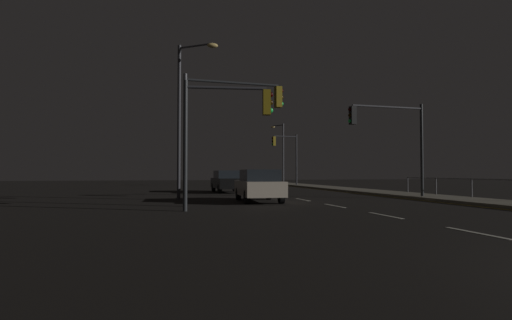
{
  "coord_description": "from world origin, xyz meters",
  "views": [
    {
      "loc": [
        -7.26,
        -3.15,
        1.43
      ],
      "look_at": [
        -1.44,
        21.6,
        2.22
      ],
      "focal_mm": 28.45,
      "sensor_mm": 36.0,
      "label": 1
    }
  ],
  "objects_px": {
    "traffic_light_mid_right": "(390,129)",
    "traffic_light_far_right": "(225,120)",
    "street_lamp_across_street": "(185,107)",
    "car": "(259,185)",
    "traffic_light_far_left": "(286,150)",
    "traffic_light_far_center": "(229,114)",
    "street_lamp_corner": "(281,147)",
    "car_oncoming": "(227,181)"
  },
  "relations": [
    {
      "from": "traffic_light_mid_right",
      "to": "traffic_light_far_right",
      "type": "xyz_separation_m",
      "value": [
        -9.55,
        -4.38,
        -0.32
      ]
    },
    {
      "from": "street_lamp_across_street",
      "to": "car",
      "type": "bearing_deg",
      "value": -30.19
    },
    {
      "from": "street_lamp_across_street",
      "to": "traffic_light_far_left",
      "type": "bearing_deg",
      "value": 58.69
    },
    {
      "from": "traffic_light_far_left",
      "to": "traffic_light_far_center",
      "type": "bearing_deg",
      "value": -113.33
    },
    {
      "from": "street_lamp_corner",
      "to": "street_lamp_across_street",
      "type": "distance_m",
      "value": 29.46
    },
    {
      "from": "traffic_light_far_right",
      "to": "traffic_light_far_left",
      "type": "bearing_deg",
      "value": 67.69
    },
    {
      "from": "street_lamp_corner",
      "to": "car",
      "type": "bearing_deg",
      "value": -108.92
    },
    {
      "from": "street_lamp_corner",
      "to": "traffic_light_far_right",
      "type": "bearing_deg",
      "value": -110.27
    },
    {
      "from": "traffic_light_far_right",
      "to": "car",
      "type": "bearing_deg",
      "value": 61.28
    },
    {
      "from": "car_oncoming",
      "to": "street_lamp_across_street",
      "type": "bearing_deg",
      "value": -114.6
    },
    {
      "from": "traffic_light_far_left",
      "to": "street_lamp_corner",
      "type": "bearing_deg",
      "value": 76.83
    },
    {
      "from": "traffic_light_far_right",
      "to": "street_lamp_across_street",
      "type": "height_order",
      "value": "street_lamp_across_street"
    },
    {
      "from": "traffic_light_mid_right",
      "to": "traffic_light_far_right",
      "type": "distance_m",
      "value": 10.51
    },
    {
      "from": "traffic_light_far_left",
      "to": "street_lamp_corner",
      "type": "relative_size",
      "value": 0.73
    },
    {
      "from": "car_oncoming",
      "to": "car",
      "type": "bearing_deg",
      "value": -90.04
    },
    {
      "from": "traffic_light_far_center",
      "to": "traffic_light_far_right",
      "type": "height_order",
      "value": "traffic_light_far_center"
    },
    {
      "from": "car",
      "to": "street_lamp_corner",
      "type": "height_order",
      "value": "street_lamp_corner"
    },
    {
      "from": "car",
      "to": "street_lamp_corner",
      "type": "bearing_deg",
      "value": 71.08
    },
    {
      "from": "car_oncoming",
      "to": "traffic_light_far_left",
      "type": "distance_m",
      "value": 14.04
    },
    {
      "from": "car",
      "to": "traffic_light_far_center",
      "type": "xyz_separation_m",
      "value": [
        -1.76,
        -1.73,
        3.18
      ]
    },
    {
      "from": "traffic_light_far_center",
      "to": "street_lamp_corner",
      "type": "xyz_separation_m",
      "value": [
        11.48,
        30.08,
        0.53
      ]
    },
    {
      "from": "traffic_light_far_left",
      "to": "street_lamp_across_street",
      "type": "bearing_deg",
      "value": -121.31
    },
    {
      "from": "traffic_light_far_right",
      "to": "traffic_light_mid_right",
      "type": "bearing_deg",
      "value": 24.6
    },
    {
      "from": "car_oncoming",
      "to": "traffic_light_far_right",
      "type": "xyz_separation_m",
      "value": [
        -2.32,
        -13.85,
        2.59
      ]
    },
    {
      "from": "car_oncoming",
      "to": "street_lamp_corner",
      "type": "distance_m",
      "value": 21.43
    },
    {
      "from": "traffic_light_far_center",
      "to": "street_lamp_across_street",
      "type": "relative_size",
      "value": 0.7
    },
    {
      "from": "car",
      "to": "traffic_light_far_center",
      "type": "distance_m",
      "value": 4.03
    },
    {
      "from": "car",
      "to": "traffic_light_far_right",
      "type": "height_order",
      "value": "traffic_light_far_right"
    },
    {
      "from": "car_oncoming",
      "to": "traffic_light_mid_right",
      "type": "distance_m",
      "value": 12.27
    },
    {
      "from": "traffic_light_mid_right",
      "to": "street_lamp_across_street",
      "type": "distance_m",
      "value": 10.93
    },
    {
      "from": "traffic_light_far_right",
      "to": "street_lamp_across_street",
      "type": "xyz_separation_m",
      "value": [
        -1.15,
        6.25,
        1.44
      ]
    },
    {
      "from": "traffic_light_far_left",
      "to": "traffic_light_mid_right",
      "type": "height_order",
      "value": "traffic_light_far_left"
    },
    {
      "from": "car",
      "to": "traffic_light_mid_right",
      "type": "relative_size",
      "value": 0.89
    },
    {
      "from": "traffic_light_far_left",
      "to": "street_lamp_across_street",
      "type": "xyz_separation_m",
      "value": [
        -11.42,
        -18.78,
        1.05
      ]
    },
    {
      "from": "traffic_light_far_left",
      "to": "traffic_light_far_center",
      "type": "height_order",
      "value": "traffic_light_far_center"
    },
    {
      "from": "traffic_light_far_left",
      "to": "traffic_light_mid_right",
      "type": "bearing_deg",
      "value": -91.98
    },
    {
      "from": "car_oncoming",
      "to": "street_lamp_across_street",
      "type": "xyz_separation_m",
      "value": [
        -3.48,
        -7.59,
        4.03
      ]
    },
    {
      "from": "traffic_light_mid_right",
      "to": "street_lamp_corner",
      "type": "distance_m",
      "value": 28.33
    },
    {
      "from": "traffic_light_far_left",
      "to": "street_lamp_corner",
      "type": "xyz_separation_m",
      "value": [
        1.77,
        7.56,
        0.73
      ]
    },
    {
      "from": "traffic_light_far_center",
      "to": "street_lamp_across_street",
      "type": "bearing_deg",
      "value": 114.5
    },
    {
      "from": "car",
      "to": "street_lamp_corner",
      "type": "xyz_separation_m",
      "value": [
        9.72,
        28.36,
        3.71
      ]
    },
    {
      "from": "car",
      "to": "traffic_light_far_right",
      "type": "xyz_separation_m",
      "value": [
        -2.32,
        -4.23,
        2.59
      ]
    }
  ]
}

